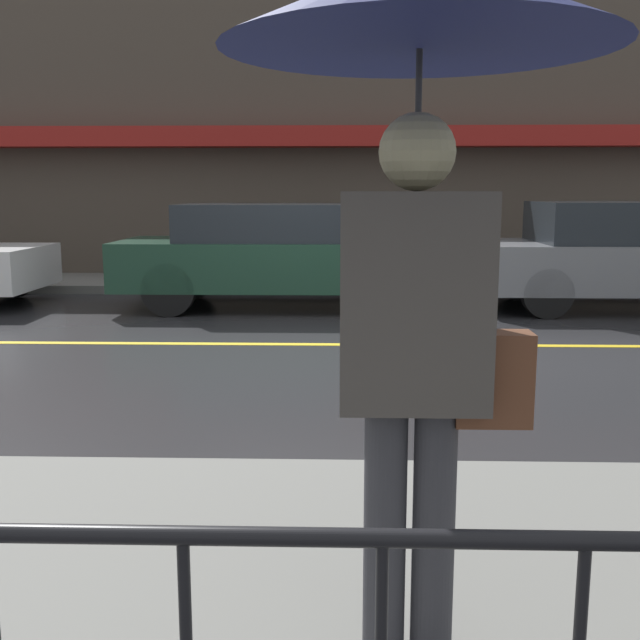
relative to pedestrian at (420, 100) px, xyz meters
name	(u,v)px	position (x,y,z in m)	size (l,w,h in m)	color
ground_plane	(315,345)	(-0.52, 5.70, -1.94)	(80.00, 80.00, 0.00)	#262628
sidewalk_near	(263,623)	(-0.52, 0.24, -1.87)	(28.00, 3.10, 0.14)	slate
sidewalk_far	(325,284)	(-0.52, 10.57, -1.87)	(28.00, 1.93, 0.14)	slate
lane_marking	(315,344)	(-0.52, 5.70, -1.93)	(25.20, 0.12, 0.01)	gold
building_storefront	(326,141)	(-0.52, 11.65, 0.61)	(28.00, 0.85, 5.09)	#4C4238
pedestrian	(420,100)	(0.00, 0.00, 0.00)	(1.20, 1.20, 2.21)	#333338
car_dark_green	(272,254)	(-1.22, 8.33, -1.17)	(4.39, 1.84, 1.48)	#193828
car_grey	(623,255)	(3.74, 8.33, -1.17)	(4.22, 1.87, 1.51)	slate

